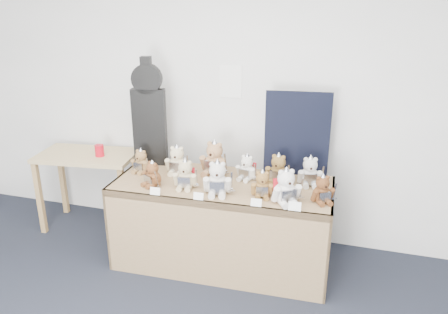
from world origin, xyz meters
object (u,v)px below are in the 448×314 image
(teddy_front_left, at_px, (185,175))
(teddy_front_far_left, at_px, (152,175))
(teddy_front_right, at_px, (262,185))
(teddy_front_far_right, at_px, (286,188))
(teddy_back_centre_right, at_px, (247,168))
(teddy_back_end, at_px, (310,172))
(display_table, at_px, (220,204))
(teddy_front_end, at_px, (322,190))
(teddy_back_right, at_px, (278,170))
(red_cup, at_px, (99,151))
(guitar_case, at_px, (149,113))
(side_table, at_px, (88,166))
(teddy_back_far_left, at_px, (141,162))
(teddy_back_left, at_px, (177,161))
(teddy_back_centre_left, at_px, (214,160))
(teddy_front_centre, at_px, (218,179))

(teddy_front_left, bearing_deg, teddy_front_far_left, 178.92)
(teddy_front_right, xyz_separation_m, teddy_front_far_right, (0.19, -0.06, 0.03))
(teddy_back_centre_right, bearing_deg, teddy_front_right, -44.53)
(teddy_front_far_left, relative_size, teddy_back_end, 0.86)
(display_table, bearing_deg, teddy_front_far_right, -16.85)
(teddy_back_centre_right, bearing_deg, teddy_front_end, -10.22)
(teddy_front_right, bearing_deg, teddy_back_right, 66.06)
(red_cup, relative_size, teddy_back_centre_right, 0.46)
(red_cup, relative_size, teddy_front_far_right, 0.37)
(guitar_case, relative_size, teddy_front_far_left, 4.17)
(teddy_front_left, relative_size, teddy_front_right, 1.12)
(teddy_front_left, distance_m, teddy_front_far_right, 0.83)
(side_table, xyz_separation_m, teddy_back_end, (2.19, -0.09, 0.21))
(teddy_front_left, relative_size, teddy_back_centre_right, 1.10)
(display_table, relative_size, teddy_back_far_left, 7.87)
(teddy_back_left, bearing_deg, teddy_front_far_left, -113.57)
(teddy_back_centre_left, xyz_separation_m, teddy_back_centre_right, (0.30, -0.03, -0.04))
(side_table, relative_size, teddy_front_left, 3.70)
(teddy_front_far_right, relative_size, teddy_back_right, 1.10)
(teddy_back_far_left, bearing_deg, teddy_back_left, 18.28)
(teddy_back_left, height_order, teddy_back_centre_right, teddy_back_left)
(teddy_front_centre, bearing_deg, teddy_front_far_right, -13.83)
(teddy_front_end, distance_m, teddy_back_far_left, 1.61)
(side_table, xyz_separation_m, teddy_front_left, (1.22, -0.43, 0.21))
(display_table, xyz_separation_m, teddy_back_left, (-0.45, 0.17, 0.28))
(guitar_case, bearing_deg, teddy_front_end, -25.15)
(red_cup, distance_m, teddy_back_centre_left, 1.19)
(teddy_back_centre_right, bearing_deg, guitar_case, -174.09)
(teddy_front_left, distance_m, teddy_front_centre, 0.29)
(side_table, bearing_deg, teddy_back_left, -15.82)
(teddy_front_end, height_order, teddy_back_centre_right, teddy_back_centre_right)
(display_table, bearing_deg, teddy_front_right, -16.05)
(display_table, distance_m, teddy_back_far_left, 0.82)
(teddy_back_right, bearing_deg, teddy_front_right, -95.03)
(teddy_front_far_left, height_order, teddy_back_left, teddy_back_left)
(teddy_front_far_left, distance_m, teddy_front_right, 0.92)
(teddy_front_left, bearing_deg, teddy_back_right, 15.86)
(teddy_front_far_left, height_order, teddy_front_centre, teddy_front_centre)
(side_table, height_order, teddy_front_end, teddy_front_end)
(teddy_front_end, xyz_separation_m, teddy_back_right, (-0.39, 0.28, 0.01))
(side_table, distance_m, teddy_front_far_right, 2.12)
(side_table, bearing_deg, guitar_case, -7.62)
(side_table, relative_size, teddy_back_right, 3.59)
(teddy_front_centre, bearing_deg, teddy_back_right, 27.94)
(display_table, bearing_deg, teddy_front_end, -6.33)
(teddy_front_far_right, relative_size, teddy_back_far_left, 1.30)
(teddy_front_end, height_order, teddy_back_left, teddy_back_left)
(side_table, height_order, teddy_back_centre_left, teddy_back_centre_left)
(teddy_back_right, bearing_deg, teddy_front_far_left, -152.46)
(red_cup, bearing_deg, teddy_back_left, -8.91)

